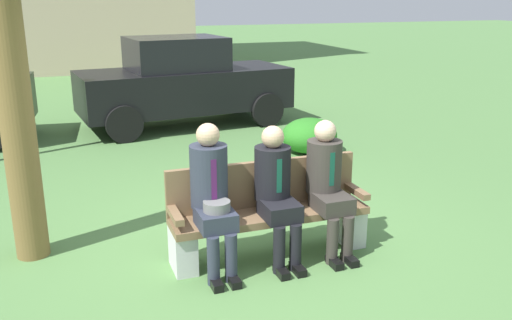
% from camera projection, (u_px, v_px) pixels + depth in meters
% --- Properties ---
extents(ground_plane, '(80.00, 80.00, 0.00)m').
position_uv_depth(ground_plane, '(253.00, 245.00, 5.57)').
color(ground_plane, '#517E43').
extents(park_bench, '(1.91, 0.44, 0.90)m').
position_uv_depth(park_bench, '(268.00, 212.00, 5.30)').
color(park_bench, brown).
rests_on(park_bench, ground).
extents(seated_man_left, '(0.34, 0.72, 1.35)m').
position_uv_depth(seated_man_left, '(212.00, 192.00, 4.90)').
color(seated_man_left, '#2D3342').
rests_on(seated_man_left, ground).
extents(seated_man_middle, '(0.34, 0.72, 1.28)m').
position_uv_depth(seated_man_middle, '(276.00, 187.00, 5.11)').
color(seated_man_middle, black).
rests_on(seated_man_middle, ground).
extents(seated_man_right, '(0.34, 0.72, 1.29)m').
position_uv_depth(seated_man_right, '(328.00, 180.00, 5.28)').
color(seated_man_right, '#38332D').
rests_on(seated_man_right, ground).
extents(shrub_near_bench, '(0.89, 0.82, 0.56)m').
position_uv_depth(shrub_near_bench, '(309.00, 136.00, 8.77)').
color(shrub_near_bench, '#2E7E24').
rests_on(shrub_near_bench, ground).
extents(parked_car_far, '(4.05, 2.06, 1.68)m').
position_uv_depth(parked_car_far, '(183.00, 82.00, 10.44)').
color(parked_car_far, black).
rests_on(parked_car_far, ground).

